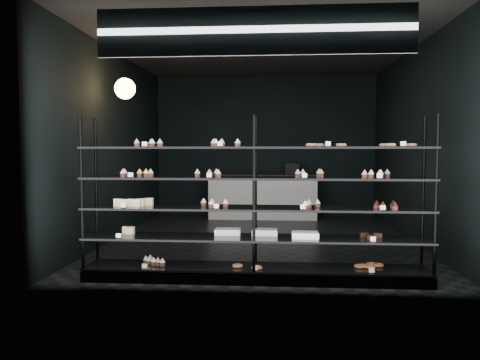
{
  "coord_description": "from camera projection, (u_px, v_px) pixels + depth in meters",
  "views": [
    {
      "loc": [
        0.22,
        -7.84,
        1.53
      ],
      "look_at": [
        -0.22,
        -1.9,
        1.14
      ],
      "focal_mm": 35.0,
      "sensor_mm": 36.0,
      "label": 1
    }
  ],
  "objects": [
    {
      "name": "service_counter",
      "position": [
        263.0,
        196.0,
        10.37
      ],
      "size": [
        2.45,
        0.65,
        1.23
      ],
      "color": "white",
      "rests_on": "room"
    },
    {
      "name": "pendant_lamp",
      "position": [
        125.0,
        88.0,
        7.06
      ],
      "size": [
        0.31,
        0.31,
        0.89
      ],
      "color": "black",
      "rests_on": "room"
    },
    {
      "name": "room",
      "position": [
        261.0,
        145.0,
        7.81
      ],
      "size": [
        5.01,
        6.01,
        3.2
      ],
      "color": "black",
      "rests_on": "ground"
    },
    {
      "name": "display_shelf",
      "position": [
        253.0,
        227.0,
        5.44
      ],
      "size": [
        4.0,
        0.5,
        1.91
      ],
      "color": "black",
      "rests_on": "room"
    },
    {
      "name": "signage",
      "position": [
        254.0,
        31.0,
        4.82
      ],
      "size": [
        3.3,
        0.05,
        0.5
      ],
      "color": "#0B0C39",
      "rests_on": "room"
    }
  ]
}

